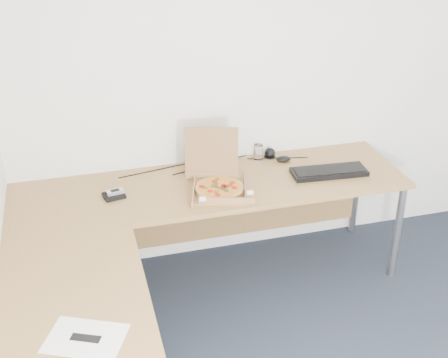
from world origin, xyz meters
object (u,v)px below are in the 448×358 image
object	(u,v)px
desk	(174,230)
keyboard	(329,172)
drinking_glass	(258,152)
pizza_box	(219,185)
wallet	(114,195)

from	to	relation	value
desk	keyboard	world-z (taller)	keyboard
drinking_glass	pizza_box	bearing A→B (deg)	-136.73
keyboard	desk	bearing A→B (deg)	-157.67
drinking_glass	wallet	bearing A→B (deg)	-165.24
pizza_box	drinking_glass	xyz separation A→B (m)	(0.38, 0.35, 0.01)
wallet	drinking_glass	bearing A→B (deg)	3.80
drinking_glass	wallet	distance (m)	1.05
pizza_box	drinking_glass	bearing A→B (deg)	59.01
desk	keyboard	size ratio (longest dim) A/B	5.08
pizza_box	wallet	world-z (taller)	pizza_box
wallet	keyboard	bearing A→B (deg)	-13.62
keyboard	pizza_box	bearing A→B (deg)	-173.89
pizza_box	keyboard	world-z (taller)	pizza_box
pizza_box	drinking_glass	distance (m)	0.52
drinking_glass	wallet	world-z (taller)	drinking_glass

